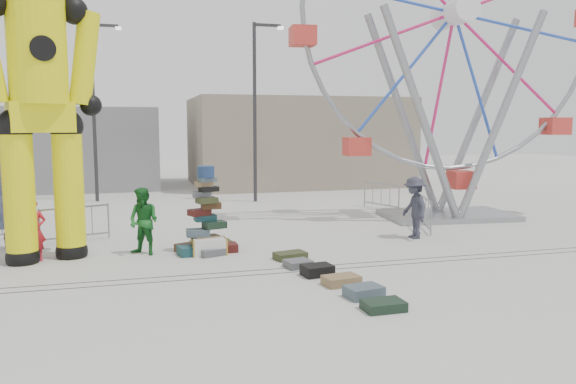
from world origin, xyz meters
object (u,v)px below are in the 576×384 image
object	(u,v)px
ferris_wheel	(453,40)
pedestrian_black	(11,216)
lamp_post_left	(96,103)
suitcase_tower	(206,228)
crash_test_dummy	(40,95)
pedestrian_grey	(414,208)
barricade_wheel_back	(381,196)
steamer_trunk	(209,247)
lamp_post_right	(257,103)
barricade_dummy_c	(75,224)
pedestrian_red	(34,230)
barricade_wheel_front	(425,213)
pedestrian_green	(144,221)

from	to	relation	value
ferris_wheel	pedestrian_black	size ratio (longest dim) A/B	7.00
lamp_post_left	suitcase_tower	xyz separation A→B (m)	(3.42, -11.68, -3.81)
crash_test_dummy	pedestrian_grey	world-z (taller)	crash_test_dummy
barricade_wheel_back	pedestrian_grey	xyz separation A→B (m)	(-1.63, -5.89, 0.41)
steamer_trunk	pedestrian_grey	bearing A→B (deg)	2.97
lamp_post_right	suitcase_tower	size ratio (longest dim) A/B	3.35
barricade_dummy_c	barricade_wheel_back	xyz separation A→B (m)	(11.70, 3.70, 0.00)
barricade_dummy_c	pedestrian_red	world-z (taller)	pedestrian_red
crash_test_dummy	pedestrian_red	size ratio (longest dim) A/B	5.01
lamp_post_left	barricade_dummy_c	bearing A→B (deg)	-91.19
crash_test_dummy	barricade_wheel_front	world-z (taller)	crash_test_dummy
pedestrian_green	lamp_post_right	bearing A→B (deg)	99.66
suitcase_tower	ferris_wheel	bearing A→B (deg)	9.82
barricade_wheel_front	pedestrian_black	size ratio (longest dim) A/B	1.05
pedestrian_green	pedestrian_black	bearing A→B (deg)	-167.56
crash_test_dummy	steamer_trunk	distance (m)	5.79
pedestrian_green	barricade_wheel_front	bearing A→B (deg)	46.04
lamp_post_left	lamp_post_right	bearing A→B (deg)	-15.95
barricade_dummy_c	pedestrian_black	xyz separation A→B (m)	(-1.64, -0.48, 0.40)
pedestrian_black	barricade_wheel_back	bearing A→B (deg)	-139.27
steamer_trunk	barricade_wheel_front	distance (m)	7.67
pedestrian_red	pedestrian_grey	bearing A→B (deg)	-6.26
crash_test_dummy	barricade_dummy_c	world-z (taller)	crash_test_dummy
crash_test_dummy	pedestrian_green	size ratio (longest dim) A/B	4.41
lamp_post_right	pedestrian_red	distance (m)	12.95
lamp_post_left	suitcase_tower	world-z (taller)	lamp_post_left
lamp_post_left	barricade_wheel_front	distance (m)	15.53
pedestrian_grey	pedestrian_red	bearing A→B (deg)	-89.36
barricade_dummy_c	pedestrian_grey	distance (m)	10.31
suitcase_tower	pedestrian_red	xyz separation A→B (m)	(-4.40, 0.17, 0.14)
lamp_post_left	pedestrian_green	size ratio (longest dim) A/B	4.38
pedestrian_red	pedestrian_black	world-z (taller)	pedestrian_black
steamer_trunk	pedestrian_black	bearing A→B (deg)	155.81
pedestrian_green	ferris_wheel	bearing A→B (deg)	54.18
pedestrian_grey	ferris_wheel	bearing A→B (deg)	135.88
ferris_wheel	barricade_wheel_back	xyz separation A→B (m)	(-1.45, 2.78, -6.02)
pedestrian_green	pedestrian_grey	bearing A→B (deg)	38.72
lamp_post_left	pedestrian_black	world-z (taller)	lamp_post_left
ferris_wheel	pedestrian_grey	size ratio (longest dim) A/B	6.97
suitcase_tower	ferris_wheel	world-z (taller)	ferris_wheel
lamp_post_right	barricade_dummy_c	xyz separation A→B (m)	(-7.19, -7.31, -3.93)
steamer_trunk	barricade_wheel_back	size ratio (longest dim) A/B	0.47
crash_test_dummy	barricade_wheel_back	world-z (taller)	crash_test_dummy
lamp_post_left	barricade_wheel_back	world-z (taller)	lamp_post_left
barricade_wheel_back	pedestrian_black	xyz separation A→B (m)	(-13.34, -4.18, 0.40)
steamer_trunk	pedestrian_black	world-z (taller)	pedestrian_black
pedestrian_red	suitcase_tower	bearing A→B (deg)	-8.48
steamer_trunk	barricade_dummy_c	bearing A→B (deg)	142.11
lamp_post_left	pedestrian_red	xyz separation A→B (m)	(-0.99, -11.51, -3.68)
barricade_wheel_back	pedestrian_green	world-z (taller)	pedestrian_green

